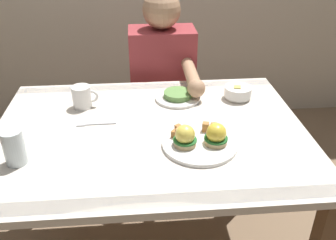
% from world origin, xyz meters
% --- Properties ---
extents(dining_table, '(1.20, 0.90, 0.74)m').
position_xyz_m(dining_table, '(0.00, 0.00, 0.63)').
color(dining_table, silver).
rests_on(dining_table, ground_plane).
extents(eggs_benedict_plate, '(0.27, 0.27, 0.09)m').
position_xyz_m(eggs_benedict_plate, '(0.17, -0.13, 0.77)').
color(eggs_benedict_plate, white).
rests_on(eggs_benedict_plate, dining_table).
extents(fruit_bowl, '(0.12, 0.12, 0.06)m').
position_xyz_m(fruit_bowl, '(0.40, 0.24, 0.77)').
color(fruit_bowl, white).
rests_on(fruit_bowl, dining_table).
extents(coffee_mug, '(0.11, 0.08, 0.09)m').
position_xyz_m(coffee_mug, '(-0.28, 0.21, 0.79)').
color(coffee_mug, white).
rests_on(coffee_mug, dining_table).
extents(fork, '(0.16, 0.02, 0.00)m').
position_xyz_m(fork, '(-0.22, 0.06, 0.74)').
color(fork, silver).
rests_on(fork, dining_table).
extents(water_glass_near, '(0.07, 0.07, 0.12)m').
position_xyz_m(water_glass_near, '(-0.45, -0.17, 0.79)').
color(water_glass_near, silver).
rests_on(water_glass_near, dining_table).
extents(side_plate, '(0.20, 0.20, 0.04)m').
position_xyz_m(side_plate, '(0.13, 0.25, 0.75)').
color(side_plate, white).
rests_on(side_plate, dining_table).
extents(diner_person, '(0.34, 0.54, 1.14)m').
position_xyz_m(diner_person, '(0.10, 0.60, 0.65)').
color(diner_person, '#33333D').
rests_on(diner_person, ground_plane).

